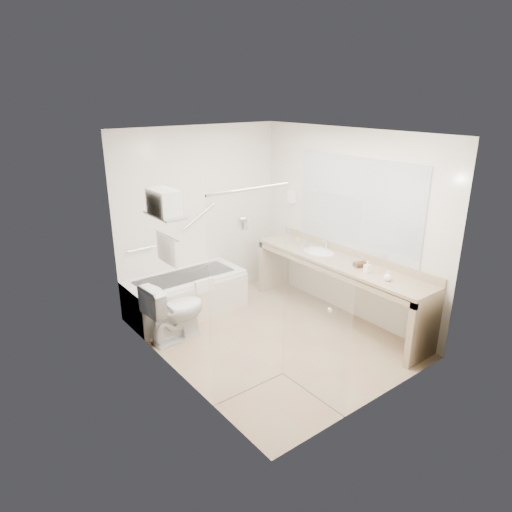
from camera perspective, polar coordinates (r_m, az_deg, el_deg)
floor at (r=5.85m, az=1.82°, el=-10.06°), size 3.20×3.20×0.00m
ceiling at (r=5.09m, az=2.14°, el=15.16°), size 2.60×3.20×0.10m
wall_back at (r=6.60m, az=-6.94°, el=5.08°), size 2.60×0.10×2.50m
wall_front at (r=4.31m, az=15.66°, el=-3.66°), size 2.60×0.10×2.50m
wall_left at (r=4.66m, az=-10.45°, el=-1.41°), size 0.10×3.20×2.50m
wall_right at (r=6.21m, az=11.28°, el=3.91°), size 0.10×3.20×2.50m
bathtub at (r=6.40m, az=-8.75°, el=-4.78°), size 1.60×0.73×0.59m
grab_bar_short at (r=6.24m, az=-14.12°, el=0.87°), size 0.40×0.03×0.03m
grab_bar_long at (r=6.54m, az=-7.13°, el=4.94°), size 0.53×0.03×0.33m
shower_enclosure at (r=4.37m, az=3.28°, el=-5.23°), size 0.96×0.91×2.11m
towel_shelf at (r=4.87m, az=-11.39°, el=5.66°), size 0.24×0.55×0.81m
vanity_counter at (r=6.12m, az=10.23°, el=-2.31°), size 0.55×2.70×0.95m
sink at (r=6.33m, az=7.86°, el=0.32°), size 0.40×0.52×0.14m
faucet at (r=6.39m, az=8.82°, el=1.52°), size 0.03×0.03×0.14m
mirror at (r=6.04m, az=12.47°, el=6.31°), size 0.02×2.00×1.20m
hairdryer_unit at (r=6.84m, az=4.49°, el=7.42°), size 0.08×0.10×0.18m
toilet at (r=5.73m, az=-10.08°, el=-6.78°), size 0.80×0.48×0.75m
amenity_basket at (r=5.86m, az=12.94°, el=-1.05°), size 0.19×0.15×0.05m
soap_bottle_a at (r=5.69m, az=13.70°, el=-1.67°), size 0.07×0.15×0.07m
soap_bottle_b at (r=5.49m, az=16.15°, el=-2.53°), size 0.12×0.14×0.09m
water_bottle_left at (r=6.22m, az=6.49°, el=1.08°), size 0.05×0.05×0.17m
water_bottle_mid at (r=6.48m, az=6.22°, el=1.94°), size 0.06×0.06×0.19m
water_bottle_right at (r=6.59m, az=4.01°, el=2.31°), size 0.06×0.06×0.19m
drinking_glass_near at (r=6.54m, az=5.15°, el=1.82°), size 0.10×0.10×0.10m
drinking_glass_far at (r=6.35m, az=5.27°, el=1.17°), size 0.07×0.07×0.08m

